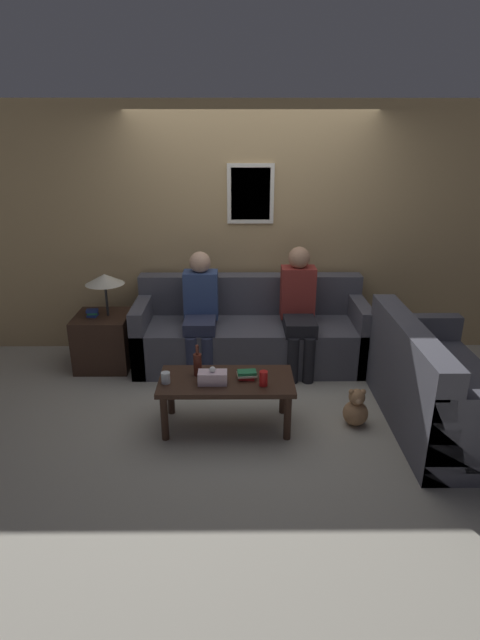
% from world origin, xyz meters
% --- Properties ---
extents(ground_plane, '(16.00, 16.00, 0.00)m').
position_xyz_m(ground_plane, '(0.00, 0.00, 0.00)').
color(ground_plane, '#ADA899').
extents(wall_back, '(9.00, 0.08, 2.60)m').
position_xyz_m(wall_back, '(0.00, 0.94, 1.30)').
color(wall_back, tan).
rests_on(wall_back, ground_plane).
extents(couch_main, '(2.35, 0.83, 0.88)m').
position_xyz_m(couch_main, '(0.00, 0.49, 0.32)').
color(couch_main, '#4C4C56').
rests_on(couch_main, ground_plane).
extents(couch_side, '(0.83, 1.62, 0.88)m').
position_xyz_m(couch_side, '(1.49, -0.73, 0.32)').
color(couch_side, '#4C4C56').
rests_on(couch_side, ground_plane).
extents(coffee_table, '(1.09, 0.52, 0.43)m').
position_xyz_m(coffee_table, '(-0.23, -0.74, 0.37)').
color(coffee_table, '#382319').
rests_on(coffee_table, ground_plane).
extents(side_table_with_lamp, '(0.54, 0.54, 0.99)m').
position_xyz_m(side_table_with_lamp, '(-1.51, 0.41, 0.33)').
color(side_table_with_lamp, '#382319').
rests_on(side_table_with_lamp, ground_plane).
extents(wine_bottle, '(0.07, 0.07, 0.26)m').
position_xyz_m(wine_bottle, '(-0.46, -0.66, 0.53)').
color(wine_bottle, '#562319').
rests_on(wine_bottle, coffee_table).
extents(drinking_glass, '(0.07, 0.07, 0.09)m').
position_xyz_m(drinking_glass, '(-0.71, -0.80, 0.48)').
color(drinking_glass, silver).
rests_on(drinking_glass, coffee_table).
extents(book_stack, '(0.16, 0.12, 0.07)m').
position_xyz_m(book_stack, '(-0.06, -0.73, 0.47)').
color(book_stack, red).
rests_on(book_stack, coffee_table).
extents(soda_can, '(0.07, 0.07, 0.12)m').
position_xyz_m(soda_can, '(0.06, -0.85, 0.49)').
color(soda_can, red).
rests_on(soda_can, coffee_table).
extents(tissue_box, '(0.23, 0.12, 0.15)m').
position_xyz_m(tissue_box, '(-0.34, -0.81, 0.48)').
color(tissue_box, silver).
rests_on(tissue_box, coffee_table).
extents(person_left, '(0.34, 0.59, 1.20)m').
position_xyz_m(person_left, '(-0.51, 0.35, 0.66)').
color(person_left, '#2D334C').
rests_on(person_left, ground_plane).
extents(person_right, '(0.34, 0.63, 1.24)m').
position_xyz_m(person_right, '(0.47, 0.36, 0.68)').
color(person_right, black).
rests_on(person_right, ground_plane).
extents(teddy_bear, '(0.21, 0.21, 0.33)m').
position_xyz_m(teddy_bear, '(0.84, -0.73, 0.14)').
color(teddy_bear, '#A87A51').
rests_on(teddy_bear, ground_plane).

